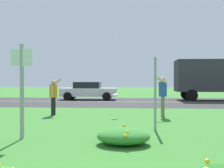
% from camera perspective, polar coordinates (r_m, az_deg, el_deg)
% --- Properties ---
extents(ground_plane, '(120.00, 120.00, 0.00)m').
position_cam_1_polar(ground_plane, '(10.87, 2.47, -7.37)').
color(ground_plane, '#387A2D').
extents(highway_strip, '(120.00, 9.38, 0.01)m').
position_cam_1_polar(highway_strip, '(20.04, 3.24, -3.74)').
color(highway_strip, '#2D2D30').
rests_on(highway_strip, ground).
extents(highway_center_stripe, '(120.00, 0.16, 0.00)m').
position_cam_1_polar(highway_center_stripe, '(20.04, 3.24, -3.72)').
color(highway_center_stripe, yellow).
rests_on(highway_center_stripe, ground).
extents(daylily_clump_front_left, '(1.27, 1.09, 0.41)m').
position_cam_1_polar(daylily_clump_front_left, '(6.60, 2.43, -10.86)').
color(daylily_clump_front_left, '#337F2D').
rests_on(daylily_clump_front_left, ground).
extents(sign_post_near_path, '(0.56, 0.10, 2.46)m').
position_cam_1_polar(sign_post_near_path, '(7.43, -18.37, 0.52)').
color(sign_post_near_path, '#93969B').
rests_on(sign_post_near_path, ground).
extents(sign_post_by_roadside, '(0.07, 0.10, 2.23)m').
position_cam_1_polar(sign_post_by_roadside, '(8.38, 9.03, -2.08)').
color(sign_post_by_roadside, '#93969B').
rests_on(sign_post_by_roadside, ground).
extents(person_thrower_orange_shirt, '(0.52, 0.50, 1.65)m').
position_cam_1_polar(person_thrower_orange_shirt, '(12.32, -12.17, -2.08)').
color(person_thrower_orange_shirt, orange).
rests_on(person_thrower_orange_shirt, ground).
extents(person_catcher_blue_shirt, '(0.56, 0.50, 1.73)m').
position_cam_1_polar(person_catcher_blue_shirt, '(11.62, 10.55, -1.85)').
color(person_catcher_blue_shirt, '#2D4C9E').
rests_on(person_catcher_blue_shirt, ground).
extents(frisbee_white, '(0.24, 0.24, 0.12)m').
position_cam_1_polar(frisbee_white, '(11.40, 0.74, -2.22)').
color(frisbee_white, white).
extents(car_white_center_left, '(4.50, 2.00, 1.45)m').
position_cam_1_polar(car_white_center_left, '(22.38, -4.94, -1.40)').
color(car_white_center_left, silver).
rests_on(car_white_center_left, ground).
extents(box_truck_black, '(6.70, 2.46, 3.20)m').
position_cam_1_polar(box_truck_black, '(23.09, 21.10, 1.26)').
color(box_truck_black, black).
rests_on(box_truck_black, ground).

